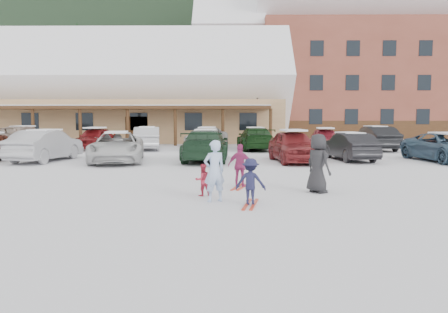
{
  "coord_description": "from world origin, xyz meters",
  "views": [
    {
      "loc": [
        0.44,
        -12.15,
        2.21
      ],
      "look_at": [
        0.3,
        1.0,
        1.0
      ],
      "focal_mm": 35.0,
      "sensor_mm": 36.0,
      "label": 1
    }
  ],
  "objects_px": {
    "day_lodge": "(126,97)",
    "parked_car_7": "(23,138)",
    "parked_car_13": "(375,138)",
    "parked_car_4": "(293,146)",
    "bystander_dark": "(318,163)",
    "child_navy": "(251,182)",
    "parked_car_10": "(207,138)",
    "parked_car_12": "(325,139)",
    "parked_car_5": "(350,147)",
    "parked_car_6": "(446,147)",
    "parked_car_8": "(95,138)",
    "parked_car_3": "(206,145)",
    "lamp_post": "(257,98)",
    "toddler_red": "(203,180)",
    "parked_car_1": "(46,146)",
    "child_magenta": "(240,166)",
    "adult_skier": "(214,171)",
    "parked_car_2": "(117,147)",
    "parked_car_9": "(147,138)",
    "alpine_hotel": "(351,59)",
    "parked_car_11": "(255,139)"
  },
  "relations": [
    {
      "from": "adult_skier",
      "to": "child_navy",
      "type": "relative_size",
      "value": 1.37
    },
    {
      "from": "parked_car_4",
      "to": "parked_car_8",
      "type": "distance_m",
      "value": 14.6
    },
    {
      "from": "toddler_red",
      "to": "parked_car_1",
      "type": "bearing_deg",
      "value": -74.57
    },
    {
      "from": "parked_car_2",
      "to": "child_magenta",
      "type": "bearing_deg",
      "value": -62.28
    },
    {
      "from": "parked_car_2",
      "to": "parked_car_6",
      "type": "relative_size",
      "value": 1.04
    },
    {
      "from": "alpine_hotel",
      "to": "parked_car_12",
      "type": "xyz_separation_m",
      "value": [
        -7.55,
        -21.64,
        -7.9
      ]
    },
    {
      "from": "parked_car_4",
      "to": "parked_car_8",
      "type": "relative_size",
      "value": 1.06
    },
    {
      "from": "parked_car_13",
      "to": "parked_car_4",
      "type": "bearing_deg",
      "value": 45.77
    },
    {
      "from": "lamp_post",
      "to": "parked_car_11",
      "type": "bearing_deg",
      "value": -94.58
    },
    {
      "from": "parked_car_1",
      "to": "parked_car_9",
      "type": "distance_m",
      "value": 8.41
    },
    {
      "from": "day_lodge",
      "to": "parked_car_4",
      "type": "relative_size",
      "value": 6.37
    },
    {
      "from": "day_lodge",
      "to": "parked_car_7",
      "type": "relative_size",
      "value": 5.41
    },
    {
      "from": "parked_car_5",
      "to": "parked_car_12",
      "type": "bearing_deg",
      "value": -98.83
    },
    {
      "from": "toddler_red",
      "to": "parked_car_3",
      "type": "xyz_separation_m",
      "value": [
        -0.42,
        9.6,
        0.33
      ]
    },
    {
      "from": "parked_car_6",
      "to": "parked_car_3",
      "type": "bearing_deg",
      "value": 171.93
    },
    {
      "from": "child_navy",
      "to": "parked_car_4",
      "type": "height_order",
      "value": "parked_car_4"
    },
    {
      "from": "parked_car_4",
      "to": "parked_car_12",
      "type": "distance_m",
      "value": 7.97
    },
    {
      "from": "parked_car_10",
      "to": "parked_car_12",
      "type": "height_order",
      "value": "parked_car_10"
    },
    {
      "from": "day_lodge",
      "to": "child_navy",
      "type": "relative_size",
      "value": 24.85
    },
    {
      "from": "bystander_dark",
      "to": "parked_car_7",
      "type": "bearing_deg",
      "value": 11.74
    },
    {
      "from": "toddler_red",
      "to": "parked_car_5",
      "type": "height_order",
      "value": "parked_car_5"
    },
    {
      "from": "parked_car_1",
      "to": "parked_car_6",
      "type": "height_order",
      "value": "parked_car_1"
    },
    {
      "from": "parked_car_5",
      "to": "parked_car_7",
      "type": "relative_size",
      "value": 0.79
    },
    {
      "from": "parked_car_11",
      "to": "parked_car_5",
      "type": "bearing_deg",
      "value": 118.59
    },
    {
      "from": "parked_car_6",
      "to": "parked_car_8",
      "type": "xyz_separation_m",
      "value": [
        -19.65,
        7.88,
        0.03
      ]
    },
    {
      "from": "toddler_red",
      "to": "parked_car_11",
      "type": "distance_m",
      "value": 16.94
    },
    {
      "from": "day_lodge",
      "to": "parked_car_3",
      "type": "bearing_deg",
      "value": -65.84
    },
    {
      "from": "child_magenta",
      "to": "parked_car_4",
      "type": "distance_m",
      "value": 8.13
    },
    {
      "from": "parked_car_5",
      "to": "parked_car_7",
      "type": "xyz_separation_m",
      "value": [
        -20.11,
        7.51,
        0.08
      ]
    },
    {
      "from": "day_lodge",
      "to": "parked_car_13",
      "type": "xyz_separation_m",
      "value": [
        19.07,
        -11.32,
        -3.16
      ]
    },
    {
      "from": "alpine_hotel",
      "to": "child_navy",
      "type": "bearing_deg",
      "value": -108.65
    },
    {
      "from": "day_lodge",
      "to": "parked_car_7",
      "type": "xyz_separation_m",
      "value": [
        -4.56,
        -10.55,
        -3.16
      ]
    },
    {
      "from": "bystander_dark",
      "to": "parked_car_12",
      "type": "relative_size",
      "value": 0.4
    },
    {
      "from": "toddler_red",
      "to": "lamp_post",
      "type": "bearing_deg",
      "value": -123.26
    },
    {
      "from": "parked_car_3",
      "to": "parked_car_7",
      "type": "xyz_separation_m",
      "value": [
        -12.86,
        7.94,
        0.0
      ]
    },
    {
      "from": "toddler_red",
      "to": "parked_car_13",
      "type": "height_order",
      "value": "parked_car_13"
    },
    {
      "from": "parked_car_2",
      "to": "parked_car_10",
      "type": "height_order",
      "value": "parked_car_10"
    },
    {
      "from": "alpine_hotel",
      "to": "child_magenta",
      "type": "height_order",
      "value": "alpine_hotel"
    },
    {
      "from": "parked_car_3",
      "to": "parked_car_7",
      "type": "relative_size",
      "value": 0.99
    },
    {
      "from": "adult_skier",
      "to": "parked_car_6",
      "type": "distance_m",
      "value": 15.01
    },
    {
      "from": "parked_car_8",
      "to": "lamp_post",
      "type": "bearing_deg",
      "value": 40.6
    },
    {
      "from": "day_lodge",
      "to": "parked_car_9",
      "type": "height_order",
      "value": "day_lodge"
    },
    {
      "from": "day_lodge",
      "to": "lamp_post",
      "type": "distance_m",
      "value": 12.23
    },
    {
      "from": "toddler_red",
      "to": "parked_car_2",
      "type": "relative_size",
      "value": 0.17
    },
    {
      "from": "parked_car_1",
      "to": "parked_car_6",
      "type": "relative_size",
      "value": 0.93
    },
    {
      "from": "parked_car_10",
      "to": "parked_car_1",
      "type": "bearing_deg",
      "value": -127.95
    },
    {
      "from": "parked_car_7",
      "to": "parked_car_10",
      "type": "relative_size",
      "value": 1.01
    },
    {
      "from": "adult_skier",
      "to": "parked_car_2",
      "type": "distance_m",
      "value": 11.06
    },
    {
      "from": "child_navy",
      "to": "parked_car_7",
      "type": "height_order",
      "value": "parked_car_7"
    },
    {
      "from": "parked_car_4",
      "to": "parked_car_12",
      "type": "relative_size",
      "value": 1.06
    }
  ]
}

